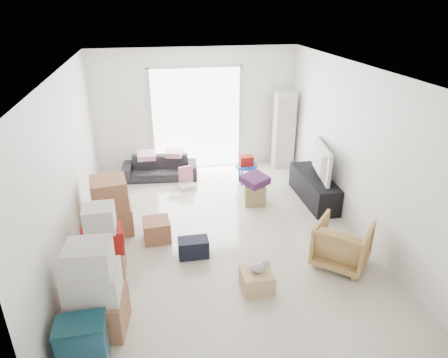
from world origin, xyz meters
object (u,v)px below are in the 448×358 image
tv_console (314,188)px  television (315,173)px  storage_bins (83,344)px  ottoman (254,194)px  kids_table (246,164)px  wood_crate (257,280)px  sofa (160,165)px  ac_tower (284,130)px  armchair (343,242)px

tv_console → television: bearing=0.0°
storage_bins → ottoman: storage_bins is taller
kids_table → wood_crate: size_ratio=1.46×
wood_crate → tv_console: bearing=52.9°
sofa → storage_bins: 4.93m
ac_tower → kids_table: bearing=-145.0°
sofa → kids_table: size_ratio=2.64×
ac_tower → sofa: ac_tower is taller
ac_tower → television: 1.80m
television → wood_crate: television is taller
sofa → television: bearing=-24.1°
ac_tower → storage_bins: (-3.85, -4.97, -0.58)m
ac_tower → storage_bins: 6.32m
ac_tower → kids_table: 1.36m
storage_bins → kids_table: bearing=56.6°
ac_tower → wood_crate: size_ratio=4.22×
tv_console → sofa: (-2.89, 1.63, 0.06)m
ac_tower → sofa: (-2.84, -0.15, -0.56)m
sofa → wood_crate: (1.13, -3.96, -0.17)m
television → tv_console: bearing=0.0°
tv_console → wood_crate: size_ratio=3.69×
television → armchair: size_ratio=1.47×
armchair → storage_bins: bearing=59.9°
armchair → kids_table: armchair is taller
tv_console → sofa: size_ratio=0.96×
storage_bins → sofa: bearing=78.2°
ac_tower → television: ac_tower is taller
tv_console → wood_crate: tv_console is taller
armchair → kids_table: size_ratio=1.25×
wood_crate → storage_bins: bearing=-158.0°
armchair → tv_console: bearing=-59.7°
television → kids_table: 1.52m
ac_tower → armchair: ac_tower is taller
sofa → kids_table: (1.79, -0.59, 0.12)m
ac_tower → sofa: 2.90m
ottoman → ac_tower: bearing=56.6°
ac_tower → tv_console: size_ratio=1.14×
television → storage_bins: bearing=139.7°
television → storage_bins: 5.05m
storage_bins → armchair: bearing=18.5°
ac_tower → television: bearing=-88.4°
tv_console → armchair: armchair is taller
sofa → ottoman: 2.32m
kids_table → armchair: bearing=-77.1°
sofa → ottoman: (1.73, -1.54, -0.12)m
ottoman → television: bearing=-4.4°
ac_tower → ottoman: ac_tower is taller
television → ottoman: size_ratio=2.84×
tv_console → wood_crate: (-1.77, -2.33, -0.12)m
television → ottoman: bearing=95.9°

